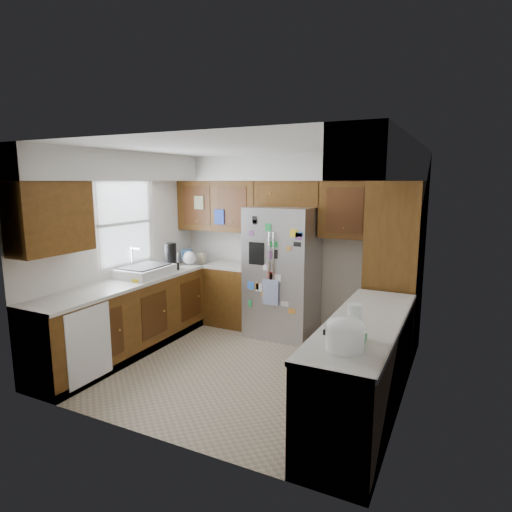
# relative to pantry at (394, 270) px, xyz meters

# --- Properties ---
(floor) EXTENTS (3.60, 3.60, 0.00)m
(floor) POSITION_rel_pantry_xyz_m (-1.50, -1.15, -1.07)
(floor) COLOR tan
(floor) RESTS_ON ground
(room_shell) EXTENTS (3.64, 3.24, 2.52)m
(room_shell) POSITION_rel_pantry_xyz_m (-1.61, -0.79, 0.75)
(room_shell) COLOR silver
(room_shell) RESTS_ON ground
(left_counter_run) EXTENTS (1.36, 3.20, 0.92)m
(left_counter_run) POSITION_rel_pantry_xyz_m (-2.86, -1.12, -0.65)
(left_counter_run) COLOR #452C0D
(left_counter_run) RESTS_ON ground
(right_counter_run) EXTENTS (0.63, 2.25, 0.92)m
(right_counter_run) POSITION_rel_pantry_xyz_m (0.00, -1.62, -0.65)
(right_counter_run) COLOR #452C0D
(right_counter_run) RESTS_ON ground
(pantry) EXTENTS (0.60, 0.90, 2.15)m
(pantry) POSITION_rel_pantry_xyz_m (0.00, 0.00, 0.00)
(pantry) COLOR #452C0D
(pantry) RESTS_ON ground
(fridge) EXTENTS (0.90, 0.79, 1.80)m
(fridge) POSITION_rel_pantry_xyz_m (-1.50, 0.05, -0.17)
(fridge) COLOR #AAABB0
(fridge) RESTS_ON ground
(bridge_cabinet) EXTENTS (0.96, 0.34, 0.35)m
(bridge_cabinet) POSITION_rel_pantry_xyz_m (-1.50, 0.28, 0.90)
(bridge_cabinet) COLOR #452C0D
(bridge_cabinet) RESTS_ON fridge
(fridge_top_items) EXTENTS (0.74, 0.32, 0.31)m
(fridge_top_items) POSITION_rel_pantry_xyz_m (-1.68, 0.29, 1.21)
(fridge_top_items) COLOR blue
(fridge_top_items) RESTS_ON bridge_cabinet
(sink_assembly) EXTENTS (0.52, 0.71, 0.37)m
(sink_assembly) POSITION_rel_pantry_xyz_m (-3.00, -1.05, -0.09)
(sink_assembly) COLOR white
(sink_assembly) RESTS_ON left_counter_run
(left_counter_clutter) EXTENTS (0.39, 0.86, 0.38)m
(left_counter_clutter) POSITION_rel_pantry_xyz_m (-2.95, -0.34, -0.02)
(left_counter_clutter) COLOR black
(left_counter_clutter) RESTS_ON left_counter_run
(rice_cooker) EXTENTS (0.29, 0.28, 0.25)m
(rice_cooker) POSITION_rel_pantry_xyz_m (-0.00, -2.35, -0.02)
(rice_cooker) COLOR white
(rice_cooker) RESTS_ON right_counter_run
(paper_towel) EXTENTS (0.12, 0.12, 0.27)m
(paper_towel) POSITION_rel_pantry_xyz_m (0.01, -2.08, -0.02)
(paper_towel) COLOR white
(paper_towel) RESTS_ON right_counter_run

